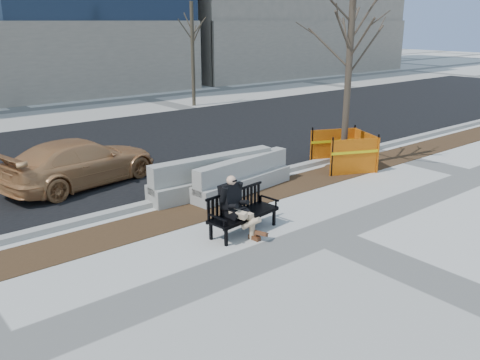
% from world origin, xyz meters
% --- Properties ---
extents(ground, '(120.00, 120.00, 0.00)m').
position_xyz_m(ground, '(0.00, 0.00, 0.00)').
color(ground, beige).
rests_on(ground, ground).
extents(mulch_strip, '(40.00, 1.20, 0.02)m').
position_xyz_m(mulch_strip, '(0.00, 2.60, 0.00)').
color(mulch_strip, '#47301C').
rests_on(mulch_strip, ground).
extents(asphalt_street, '(60.00, 10.40, 0.01)m').
position_xyz_m(asphalt_street, '(0.00, 8.80, 0.00)').
color(asphalt_street, black).
rests_on(asphalt_street, ground).
extents(curb, '(60.00, 0.25, 0.12)m').
position_xyz_m(curb, '(0.00, 3.55, 0.06)').
color(curb, '#9E9B93').
rests_on(curb, ground).
extents(bench, '(1.64, 0.75, 0.84)m').
position_xyz_m(bench, '(-1.14, 1.07, 0.00)').
color(bench, black).
rests_on(bench, ground).
extents(seated_man, '(0.61, 0.91, 1.19)m').
position_xyz_m(seated_man, '(-1.36, 1.09, 0.00)').
color(seated_man, black).
rests_on(seated_man, ground).
extents(tree_fence, '(2.85, 2.85, 5.41)m').
position_xyz_m(tree_fence, '(3.98, 2.82, 0.00)').
color(tree_fence, orange).
rests_on(tree_fence, ground).
extents(sedan, '(4.33, 2.46, 1.18)m').
position_xyz_m(sedan, '(-2.38, 6.04, 0.00)').
color(sedan, tan).
rests_on(sedan, ground).
extents(jersey_barrier_left, '(3.34, 0.85, 0.95)m').
position_xyz_m(jersey_barrier_left, '(-0.20, 3.37, 0.00)').
color(jersey_barrier_left, gray).
rests_on(jersey_barrier_left, ground).
extents(jersey_barrier_right, '(3.04, 0.98, 0.86)m').
position_xyz_m(jersey_barrier_right, '(0.43, 3.02, 0.00)').
color(jersey_barrier_right, '#9B9891').
rests_on(jersey_barrier_right, ground).
extents(far_tree_right, '(2.35, 2.35, 5.27)m').
position_xyz_m(far_tree_right, '(6.96, 14.69, 0.00)').
color(far_tree_right, '#473D2E').
rests_on(far_tree_right, ground).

